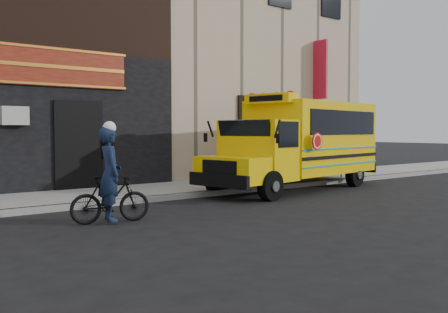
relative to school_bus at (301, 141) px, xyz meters
The scene contains 8 objects.
ground 3.91m from the school_bus, 141.72° to the right, with size 120.00×120.00×0.00m, color black.
curb 3.19m from the school_bus, behind, with size 40.00×0.20×0.15m, color gray.
sidewalk 3.68m from the school_bus, 146.57° to the left, with size 40.00×3.00×0.15m, color gray.
building 9.86m from the school_bus, 109.27° to the left, with size 20.00×10.70×12.00m.
school_bus is the anchor object (origin of this frame).
sign_pole 2.91m from the school_bus, 13.36° to the left, with size 0.10×0.23×2.73m.
bicycle 7.58m from the school_bus, 166.58° to the right, with size 0.45×1.59×0.95m, color black.
cyclist 7.54m from the school_bus, 166.56° to the right, with size 0.68×0.45×1.88m, color #111C34.
Camera 1 is at (-8.74, -8.75, 1.86)m, focal length 40.00 mm.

